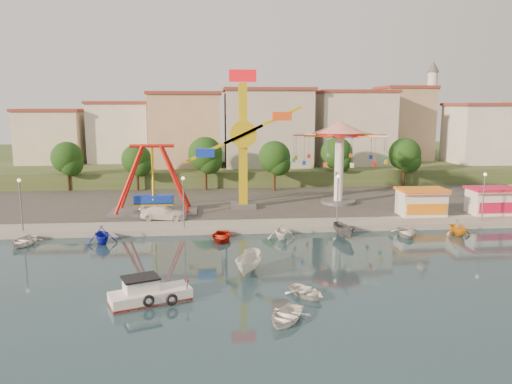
{
  "coord_description": "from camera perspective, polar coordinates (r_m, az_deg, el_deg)",
  "views": [
    {
      "loc": [
        -5.07,
        -37.33,
        12.98
      ],
      "look_at": [
        -0.5,
        14.0,
        4.0
      ],
      "focal_mm": 35.0,
      "sensor_mm": 36.0,
      "label": 1
    }
  ],
  "objects": [
    {
      "name": "moored_boat_3",
      "position": [
        48.78,
        -4.0,
        -5.08
      ],
      "size": [
        3.19,
        4.18,
        0.81
      ],
      "primitive_type": "imported",
      "rotation": [
        0.0,
        0.0,
        -0.11
      ],
      "color": "#B61E0E",
      "rests_on": "ground"
    },
    {
      "name": "tree_3",
      "position": [
        72.64,
        2.11,
        4.01
      ],
      "size": [
        4.68,
        4.68,
        7.32
      ],
      "color": "#382314",
      "rests_on": "quay_deck"
    },
    {
      "name": "lamp_post_1",
      "position": [
        51.37,
        -8.27,
        -1.31
      ],
      "size": [
        0.14,
        0.14,
        5.0
      ],
      "primitive_type": "cylinder",
      "color": "#59595E",
      "rests_on": "quay_deck"
    },
    {
      "name": "pirate_ship_ride",
      "position": [
        58.91,
        -11.69,
        1.3
      ],
      "size": [
        10.0,
        5.0,
        8.0
      ],
      "color": "#59595E",
      "rests_on": "quay_deck"
    },
    {
      "name": "skiff",
      "position": [
        39.24,
        -0.82,
        -8.14
      ],
      "size": [
        2.97,
        4.61,
        1.67
      ],
      "primitive_type": "imported",
      "rotation": [
        0.0,
        0.0,
        -0.34
      ],
      "color": "silver",
      "rests_on": "ground"
    },
    {
      "name": "tree_0",
      "position": [
        77.56,
        -20.77,
        3.69
      ],
      "size": [
        4.6,
        4.6,
        7.19
      ],
      "color": "#382314",
      "rests_on": "quay_deck"
    },
    {
      "name": "minaret",
      "position": [
        100.14,
        19.37,
        9.09
      ],
      "size": [
        2.8,
        2.8,
        18.0
      ],
      "color": "silver",
      "rests_on": "hill_terrace"
    },
    {
      "name": "asphalt_pad",
      "position": [
        68.64,
        -0.77,
        -0.5
      ],
      "size": [
        90.0,
        28.0,
        0.01
      ],
      "primitive_type": "cube",
      "color": "#4C4944",
      "rests_on": "quay_deck"
    },
    {
      "name": "moored_boat_6",
      "position": [
        52.48,
        16.76,
        -4.44
      ],
      "size": [
        3.2,
        4.02,
        0.75
      ],
      "primitive_type": "imported",
      "rotation": [
        0.0,
        0.0,
        -0.19
      ],
      "color": "silver",
      "rests_on": "ground"
    },
    {
      "name": "rowboat_b",
      "position": [
        31.25,
        3.4,
        -13.95
      ],
      "size": [
        3.92,
        4.28,
        0.72
      ],
      "primitive_type": "imported",
      "rotation": [
        0.0,
        0.0,
        -0.53
      ],
      "color": "white",
      "rests_on": "ground"
    },
    {
      "name": "building_2",
      "position": [
        89.45,
        -7.14,
        7.01
      ],
      "size": [
        11.95,
        9.28,
        11.23
      ],
      "primitive_type": "cube",
      "color": "tan",
      "rests_on": "hill_terrace"
    },
    {
      "name": "building_1",
      "position": [
        90.37,
        -15.53,
        5.93
      ],
      "size": [
        12.33,
        9.01,
        8.63
      ],
      "primitive_type": "cube",
      "color": "silver",
      "rests_on": "hill_terrace"
    },
    {
      "name": "building_3",
      "position": [
        86.96,
        1.98,
        6.33
      ],
      "size": [
        12.59,
        10.5,
        9.2
      ],
      "primitive_type": "cube",
      "color": "beige",
      "rests_on": "hill_terrace"
    },
    {
      "name": "hill_terrace",
      "position": [
        105.08,
        -2.3,
        3.6
      ],
      "size": [
        200.0,
        60.0,
        3.0
      ],
      "primitive_type": "cube",
      "color": "#384C26",
      "rests_on": "ground"
    },
    {
      "name": "tree_1",
      "position": [
        74.78,
        -13.5,
        3.64
      ],
      "size": [
        4.35,
        4.35,
        6.8
      ],
      "color": "#382314",
      "rests_on": "quay_deck"
    },
    {
      "name": "moored_boat_0",
      "position": [
        51.92,
        -25.06,
        -5.1
      ],
      "size": [
        3.24,
        4.13,
        0.78
      ],
      "primitive_type": "imported",
      "rotation": [
        0.0,
        0.0,
        -0.16
      ],
      "color": "silver",
      "rests_on": "ground"
    },
    {
      "name": "building_6",
      "position": [
        99.25,
        24.83,
        6.78
      ],
      "size": [
        8.23,
        8.98,
        12.36
      ],
      "primitive_type": "cube",
      "color": "silver",
      "rests_on": "hill_terrace"
    },
    {
      "name": "rowboat_a",
      "position": [
        35.14,
        5.81,
        -11.28
      ],
      "size": [
        3.55,
        3.82,
        0.64
      ],
      "primitive_type": "imported",
      "rotation": [
        0.0,
        0.0,
        0.57
      ],
      "color": "white",
      "rests_on": "ground"
    },
    {
      "name": "building_0",
      "position": [
        88.16,
        -23.97,
        6.41
      ],
      "size": [
        9.26,
        9.53,
        11.87
      ],
      "primitive_type": "cube",
      "color": "beige",
      "rests_on": "hill_terrace"
    },
    {
      "name": "building_5",
      "position": [
        95.42,
        18.14,
        6.77
      ],
      "size": [
        12.77,
        10.96,
        11.21
      ],
      "primitive_type": "cube",
      "color": "tan",
      "rests_on": "hill_terrace"
    },
    {
      "name": "booth_mid",
      "position": [
        63.59,
        25.33,
        -0.87
      ],
      "size": [
        5.4,
        3.78,
        3.08
      ],
      "color": "white",
      "rests_on": "quay_deck"
    },
    {
      "name": "moored_boat_5",
      "position": [
        50.4,
        10.02,
        -4.37
      ],
      "size": [
        2.08,
        3.83,
        1.4
      ],
      "primitive_type": "imported",
      "rotation": [
        0.0,
        0.0,
        0.21
      ],
      "color": "#4F4F53",
      "rests_on": "ground"
    },
    {
      "name": "kamikaze_tower",
      "position": [
        59.93,
        -1.03,
        5.41
      ],
      "size": [
        9.21,
        3.1,
        16.5
      ],
      "color": "#59595E",
      "rests_on": "quay_deck"
    },
    {
      "name": "moored_boat_4",
      "position": [
        49.12,
        2.87,
        -4.45
      ],
      "size": [
        2.75,
        3.17,
        1.65
      ],
      "primitive_type": "imported",
      "rotation": [
        0.0,
        0.0,
        0.02
      ],
      "color": "white",
      "rests_on": "ground"
    },
    {
      "name": "tree_2",
      "position": [
        73.48,
        -5.81,
        4.32
      ],
      "size": [
        5.02,
        5.02,
        7.85
      ],
      "color": "#382314",
      "rests_on": "quay_deck"
    },
    {
      "name": "moored_boat_1",
      "position": [
        49.79,
        -17.22,
        -4.66
      ],
      "size": [
        3.67,
        3.96,
        1.72
      ],
      "primitive_type": "imported",
      "rotation": [
        0.0,
        0.0,
        0.31
      ],
      "color": "#1521BD",
      "rests_on": "ground"
    },
    {
      "name": "lamp_post_2",
      "position": [
        52.93,
        9.3,
        -1.0
      ],
      "size": [
        0.14,
        0.14,
        5.0
      ],
      "primitive_type": "cylinder",
      "color": "#59595E",
      "rests_on": "quay_deck"
    },
    {
      "name": "wave_swinger",
      "position": [
        63.62,
        9.54,
        5.44
      ],
      "size": [
        11.6,
        11.6,
        10.4
      ],
      "color": "#59595E",
      "rests_on": "quay_deck"
    },
    {
      "name": "moored_boat_7",
      "position": [
        54.61,
        22.06,
        -3.76
      ],
      "size": [
        2.84,
        3.21,
        1.57
      ],
      "primitive_type": "imported",
      "rotation": [
        0.0,
        0.0,
        0.1
      ],
      "color": "orange",
      "rests_on": "ground"
    },
    {
      "name": "cabin_motorboat",
      "position": [
        34.78,
        -12.19,
        -11.38
      ],
      "size": [
        5.67,
        3.83,
        1.87
      ],
      "rotation": [
        0.0,
        0.0,
        0.38
      ],
      "color": "white",
      "rests_on": "ground"
    },
    {
      "name": "building_4",
      "position": [
        92.88,
        10.04,
        6.42
      ],
      "size": [
        10.75,
        9.23,
        9.24
      ],
      "primitive_type": "cube",
      "color": "beige",
      "rests_on": "hill_terrace"
    },
    {
      "name": "tree_4",
      "position": [
        77.42,
        9.22,
        4.4
      ],
      "size": [
        4.86,
        4.86,
        7.6
      ],
      "color": "#382314",
      "rests_on": "quay_deck"
    },
    {
      "name": "lamp_post_3",
      "position": [
        58.96,
        24.54,
        -0.66
      ],
      "size": [
        0.14,
        0.14,
        5.0
      ],
      "primitive_type": "cylinder",
      "color": "#59595E",
      "rests_on": "quay_deck"
    },
    {
      "name": "tree_5",
      "position": [
        78.79,
        16.63,
        4.18
      ],
      "size": [
        4.83,
        4.83,
        7.54
      ],
      "color": "#382314",
      "rests_on": "quay_deck"
    },
    {
      "name": "booth_left",
      "position": [
        59.79,
        18.37,
        -1.05
      ],
      "size": [
        5.4,
        3.78,
        3.08
      ],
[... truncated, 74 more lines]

